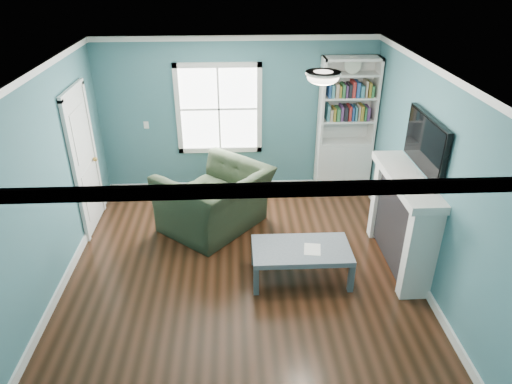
{
  "coord_description": "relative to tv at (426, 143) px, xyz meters",
  "views": [
    {
      "loc": [
        -0.05,
        -4.71,
        3.74
      ],
      "look_at": [
        0.2,
        0.4,
        1.02
      ],
      "focal_mm": 32.0,
      "sensor_mm": 36.0,
      "label": 1
    }
  ],
  "objects": [
    {
      "name": "window",
      "position": [
        -2.5,
        2.29,
        -0.27
      ],
      "size": [
        1.4,
        0.06,
        1.5
      ],
      "color": "white",
      "rests_on": "room_walls"
    },
    {
      "name": "recliner",
      "position": [
        -2.57,
        1.02,
        -1.1
      ],
      "size": [
        1.64,
        1.69,
        1.25
      ],
      "primitive_type": "imported",
      "rotation": [
        0.0,
        0.0,
        -2.28
      ],
      "color": "black",
      "rests_on": "ground"
    },
    {
      "name": "trim",
      "position": [
        -2.2,
        -0.2,
        -0.49
      ],
      "size": [
        4.5,
        5.0,
        2.6
      ],
      "color": "white",
      "rests_on": "ground"
    },
    {
      "name": "light_switch",
      "position": [
        -3.7,
        2.28,
        -0.52
      ],
      "size": [
        0.08,
        0.01,
        0.12
      ],
      "primitive_type": "cube",
      "color": "white",
      "rests_on": "room_walls"
    },
    {
      "name": "coffee_table",
      "position": [
        -1.45,
        -0.25,
        -1.34
      ],
      "size": [
        1.23,
        0.67,
        0.45
      ],
      "rotation": [
        0.0,
        0.0,
        -0.0
      ],
      "color": "#465055",
      "rests_on": "ground"
    },
    {
      "name": "fireplace",
      "position": [
        -0.12,
        0.0,
        -1.09
      ],
      "size": [
        0.44,
        1.58,
        1.3
      ],
      "color": "black",
      "rests_on": "ground"
    },
    {
      "name": "door",
      "position": [
        -4.42,
        1.2,
        -0.65
      ],
      "size": [
        0.12,
        0.98,
        2.17
      ],
      "color": "silver",
      "rests_on": "ground"
    },
    {
      "name": "paper_sheet",
      "position": [
        -1.32,
        -0.29,
        -1.28
      ],
      "size": [
        0.24,
        0.29,
        0.0
      ],
      "primitive_type": "cube",
      "rotation": [
        0.0,
        0.0,
        -0.17
      ],
      "color": "white",
      "rests_on": "coffee_table"
    },
    {
      "name": "tv",
      "position": [
        0.0,
        0.0,
        0.0
      ],
      "size": [
        0.06,
        1.1,
        0.65
      ],
      "primitive_type": "cube",
      "color": "black",
      "rests_on": "fireplace"
    },
    {
      "name": "bookshelf",
      "position": [
        -0.43,
        2.1,
        -0.8
      ],
      "size": [
        0.9,
        0.35,
        2.31
      ],
      "color": "silver",
      "rests_on": "ground"
    },
    {
      "name": "ceiling_fixture",
      "position": [
        -1.3,
        -0.1,
        0.82
      ],
      "size": [
        0.38,
        0.38,
        0.15
      ],
      "color": "white",
      "rests_on": "room_walls"
    },
    {
      "name": "room_walls",
      "position": [
        -2.2,
        -0.2,
        -0.14
      ],
      "size": [
        5.0,
        5.0,
        5.0
      ],
      "color": "#457780",
      "rests_on": "ground"
    },
    {
      "name": "floor",
      "position": [
        -2.2,
        -0.2,
        -1.72
      ],
      "size": [
        5.0,
        5.0,
        0.0
      ],
      "primitive_type": "plane",
      "color": "black",
      "rests_on": "ground"
    }
  ]
}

